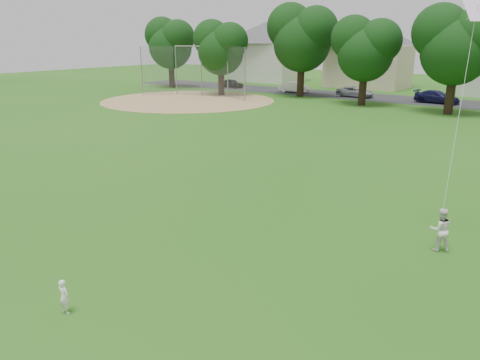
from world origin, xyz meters
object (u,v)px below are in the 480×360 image
Objects in this scene: toddler at (64,296)px; older_boy at (440,229)px; baseball_backstop at (199,72)px; kite at (459,116)px.

older_boy is at bearing -129.54° from toddler.
kite is at bearing -38.08° from baseball_backstop.
baseball_backstop is at bearing -72.40° from older_boy.
toddler is 0.13× the size of kite.
older_boy is 0.11× the size of baseball_backstop.
toddler is 12.00m from kite.
kite is at bearing -127.20° from toddler.
toddler is at bearing 21.00° from older_boy.
baseball_backstop is (-25.65, 34.58, 2.26)m from toddler.
older_boy is 0.21× the size of kite.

